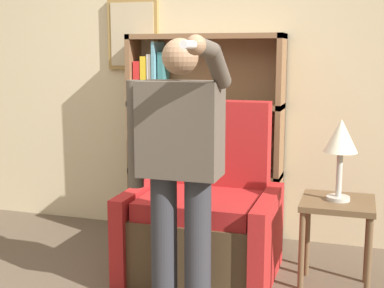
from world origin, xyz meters
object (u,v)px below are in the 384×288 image
Objects in this scene: bookcase at (190,141)px; side_table at (337,217)px; armchair at (204,219)px; person_standing at (180,162)px; table_lamp at (341,141)px.

bookcase is 1.43m from side_table.
bookcase is 1.41× the size of armchair.
person_standing is at bearing -86.22° from armchair.
person_standing is (0.35, -1.32, 0.11)m from bookcase.
person_standing reaches higher than armchair.
table_lamp is at bearing -4.24° from armchair.
side_table is (1.19, -0.73, -0.30)m from bookcase.
bookcase is at bearing 148.29° from table_lamp.
armchair is 0.74× the size of person_standing.
bookcase is 0.85m from armchair.
bookcase is at bearing 115.00° from armchair.
bookcase is at bearing 105.07° from person_standing.
person_standing is 2.64× the size of side_table.
person_standing reaches higher than table_lamp.
person_standing is at bearing -144.97° from table_lamp.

